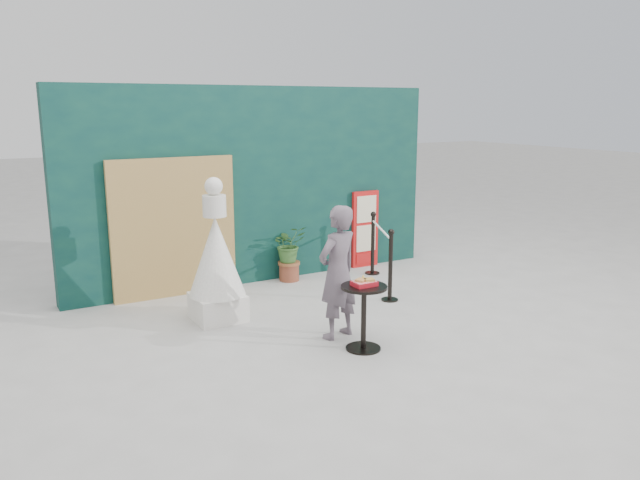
# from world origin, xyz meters

# --- Properties ---
(ground) EXTENTS (60.00, 60.00, 0.00)m
(ground) POSITION_xyz_m (0.00, 0.00, 0.00)
(ground) COLOR #ADAAA5
(ground) RESTS_ON ground
(back_wall) EXTENTS (6.00, 0.30, 3.00)m
(back_wall) POSITION_xyz_m (0.00, 3.15, 1.50)
(back_wall) COLOR #092C2C
(back_wall) RESTS_ON ground
(bamboo_fence) EXTENTS (1.80, 0.08, 2.00)m
(bamboo_fence) POSITION_xyz_m (-1.40, 2.94, 1.00)
(bamboo_fence) COLOR tan
(bamboo_fence) RESTS_ON ground
(woman) EXTENTS (0.67, 0.53, 1.59)m
(woman) POSITION_xyz_m (-0.25, 0.36, 0.80)
(woman) COLOR #61535D
(woman) RESTS_ON ground
(menu_board) EXTENTS (0.50, 0.07, 1.30)m
(menu_board) POSITION_xyz_m (1.90, 2.95, 0.65)
(menu_board) COLOR red
(menu_board) RESTS_ON ground
(statue) EXTENTS (0.72, 0.72, 1.85)m
(statue) POSITION_xyz_m (-1.26, 1.65, 0.75)
(statue) COLOR white
(statue) RESTS_ON ground
(cafe_table) EXTENTS (0.52, 0.52, 0.75)m
(cafe_table) POSITION_xyz_m (-0.20, -0.12, 0.50)
(cafe_table) COLOR black
(cafe_table) RESTS_ON ground
(food_basket) EXTENTS (0.26, 0.19, 0.11)m
(food_basket) POSITION_xyz_m (-0.19, -0.12, 0.79)
(food_basket) COLOR #B1121E
(food_basket) RESTS_ON cafe_table
(planter) EXTENTS (0.52, 0.45, 0.88)m
(planter) POSITION_xyz_m (0.37, 2.82, 0.51)
(planter) COLOR brown
(planter) RESTS_ON ground
(stanchion_barrier) EXTENTS (0.84, 1.54, 1.03)m
(stanchion_barrier) POSITION_xyz_m (1.44, 1.84, 0.49)
(stanchion_barrier) COLOR black
(stanchion_barrier) RESTS_ON ground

